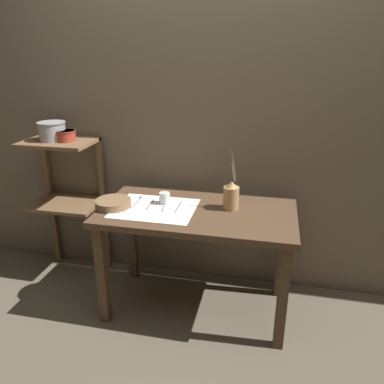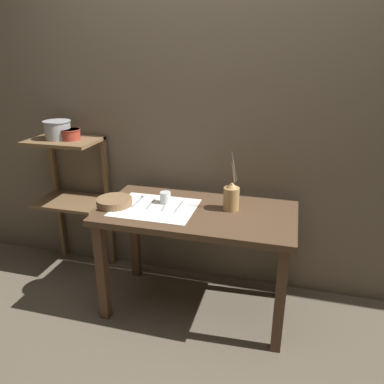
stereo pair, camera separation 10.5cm
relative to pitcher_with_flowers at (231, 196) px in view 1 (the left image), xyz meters
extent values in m
plane|color=brown|center=(-0.20, -0.07, -0.81)|extent=(12.00, 12.00, 0.00)
cube|color=brown|center=(-0.20, 0.36, 0.39)|extent=(7.00, 0.06, 2.40)
cube|color=#4C3523|center=(-0.20, -0.07, -0.11)|extent=(1.23, 0.64, 0.04)
cube|color=#4C3523|center=(-0.76, -0.33, -0.47)|extent=(0.06, 0.06, 0.69)
cube|color=#4C3523|center=(0.35, -0.33, -0.47)|extent=(0.06, 0.06, 0.69)
cube|color=#4C3523|center=(-0.76, 0.19, -0.47)|extent=(0.06, 0.06, 0.69)
cube|color=#4C3523|center=(0.35, 0.19, -0.47)|extent=(0.06, 0.06, 0.69)
cube|color=brown|center=(-1.24, 0.14, 0.25)|extent=(0.49, 0.34, 0.02)
cube|color=brown|center=(-1.24, 0.14, -0.22)|extent=(0.49, 0.34, 0.02)
cube|color=brown|center=(-1.47, 0.29, -0.28)|extent=(0.04, 0.04, 1.07)
cube|color=brown|center=(-1.02, 0.29, -0.28)|extent=(0.04, 0.04, 1.07)
cube|color=white|center=(-0.47, -0.10, -0.08)|extent=(0.51, 0.41, 0.00)
cylinder|color=#A87F4C|center=(0.00, 0.00, -0.01)|extent=(0.10, 0.10, 0.15)
cone|color=#A87F4C|center=(0.00, 0.00, 0.08)|extent=(0.07, 0.07, 0.04)
cylinder|color=#847056|center=(0.01, 0.00, 0.17)|extent=(0.02, 0.01, 0.15)
cylinder|color=#847056|center=(0.01, 0.02, 0.20)|extent=(0.04, 0.03, 0.19)
cylinder|color=#847056|center=(0.01, -0.01, 0.16)|extent=(0.03, 0.01, 0.12)
cylinder|color=brown|center=(-0.74, -0.13, -0.06)|extent=(0.23, 0.23, 0.05)
cylinder|color=silver|center=(-0.43, -0.01, -0.04)|extent=(0.07, 0.07, 0.08)
cube|color=#939399|center=(-0.61, -0.05, -0.08)|extent=(0.01, 0.18, 0.00)
sphere|color=#939399|center=(-0.61, 0.04, -0.08)|extent=(0.02, 0.02, 0.02)
cube|color=#939399|center=(-0.52, -0.05, -0.08)|extent=(0.02, 0.18, 0.00)
cube|color=#939399|center=(-0.42, -0.06, -0.08)|extent=(0.04, 0.18, 0.00)
cube|color=#939399|center=(-0.33, -0.05, -0.08)|extent=(0.01, 0.18, 0.00)
cylinder|color=#939399|center=(-1.28, 0.14, 0.32)|extent=(0.18, 0.18, 0.13)
cylinder|color=#939399|center=(-1.28, 0.14, 0.39)|extent=(0.19, 0.19, 0.01)
cylinder|color=#9E3828|center=(-1.18, 0.14, 0.30)|extent=(0.13, 0.13, 0.08)
cylinder|color=#9E3828|center=(-1.18, 0.14, 0.33)|extent=(0.14, 0.14, 0.01)
camera|label=1|loc=(0.23, -2.17, 0.86)|focal=35.00mm
camera|label=2|loc=(0.33, -2.15, 0.86)|focal=35.00mm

